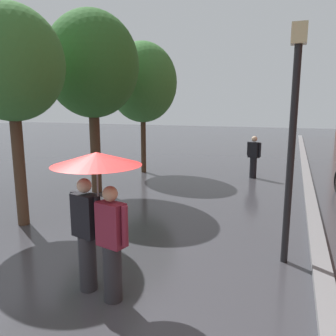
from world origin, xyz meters
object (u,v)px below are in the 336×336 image
object	(u,v)px
street_tree_0	(11,65)
street_lamp_post	(293,128)
pedestrian_walking_midground	(254,157)
street_tree_2	(143,83)
couple_under_umbrella	(98,198)
street_tree_1	(92,66)

from	to	relation	value
street_tree_0	street_lamp_post	bearing A→B (deg)	1.29
pedestrian_walking_midground	street_lamp_post	bearing A→B (deg)	-79.13
street_tree_2	couple_under_umbrella	distance (m)	9.36
street_tree_1	street_lamp_post	xyz separation A→B (m)	(5.77, -3.04, -1.54)
couple_under_umbrella	street_tree_1	bearing A→B (deg)	122.91
street_tree_2	street_lamp_post	bearing A→B (deg)	-48.70
street_tree_2	couple_under_umbrella	size ratio (longest dim) A/B	2.47
pedestrian_walking_midground	couple_under_umbrella	bearing A→B (deg)	-97.29
street_tree_1	street_tree_2	size ratio (longest dim) A/B	1.06
street_tree_0	pedestrian_walking_midground	bearing A→B (deg)	58.03
street_tree_2	street_lamp_post	size ratio (longest dim) A/B	1.30
street_tree_1	street_tree_2	world-z (taller)	street_tree_1
street_tree_0	street_tree_2	xyz separation A→B (m)	(0.04, 6.61, 0.02)
street_tree_2	couple_under_umbrella	bearing A→B (deg)	-69.31
street_tree_1	street_lamp_post	bearing A→B (deg)	-27.80
street_tree_2	street_tree_0	bearing A→B (deg)	-90.33
street_tree_1	pedestrian_walking_midground	xyz separation A→B (m)	(4.44, 3.89, -3.08)
street_tree_1	pedestrian_walking_midground	bearing A→B (deg)	41.22
street_tree_2	street_lamp_post	world-z (taller)	street_tree_2
pedestrian_walking_midground	street_tree_1	bearing A→B (deg)	-138.78
street_tree_2	couple_under_umbrella	xyz separation A→B (m)	(3.22, -8.52, -2.15)
couple_under_umbrella	street_lamp_post	world-z (taller)	street_lamp_post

